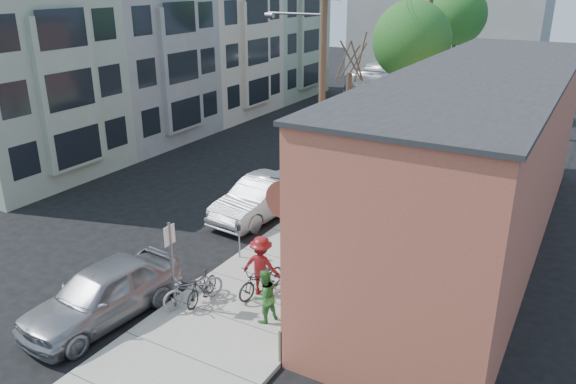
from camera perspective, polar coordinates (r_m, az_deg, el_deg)
The scene contains 27 objects.
ground at distance 22.08m, azimuth -8.82°, elevation -4.87°, with size 120.00×120.00×0.00m, color black.
sidewalk at distance 29.26m, azimuth 11.35°, elevation 1.73°, with size 4.50×58.00×0.15m, color #A8A89B.
cafe_building at distance 21.63m, azimuth 18.66°, elevation 3.10°, with size 6.60×20.20×6.61m.
apartment_row at distance 38.57m, azimuth -10.38°, elevation 13.22°, with size 6.30×32.00×9.00m.
end_cap_building at distance 59.32m, azimuth 15.98°, elevation 16.89°, with size 18.00×8.00×12.00m, color gray.
sign_post at distance 16.99m, azimuth -11.76°, elevation -6.50°, with size 0.07×0.45×2.80m.
parking_meter_near at distance 19.96m, azimuth -5.00°, elevation -4.49°, with size 0.14×0.14×1.24m.
parking_meter_far at distance 28.26m, azimuth 6.63°, elevation 3.26°, with size 0.14×0.14×1.24m.
utility_pole_near at distance 23.50m, azimuth 3.37°, elevation 10.86°, with size 3.57×0.28×10.00m.
utility_pole_far at distance 37.11m, azimuth 13.92°, elevation 13.97°, with size 1.80×0.28×10.00m.
tree_bare at distance 25.59m, azimuth 6.01°, elevation 5.89°, with size 0.24×0.24×5.52m.
tree_leafy_mid at distance 32.81m, azimuth 12.45°, elevation 14.79°, with size 4.34×4.34×8.27m.
tree_leafy_far at distance 42.10m, azimuth 16.80°, elevation 16.81°, with size 4.06×4.06×8.94m.
patio_chair_a at distance 16.51m, azimuth 1.72°, elevation -11.88°, with size 0.50×0.50×0.88m, color #13452A, non-canonical shape.
patio_chair_b at distance 16.49m, azimuth 1.33°, elevation -11.94°, with size 0.50×0.50×0.88m, color #13452A, non-canonical shape.
patron_grey at distance 16.78m, azimuth -0.08°, elevation -9.22°, with size 0.70×0.46×1.91m, color gray.
patron_green at distance 16.43m, azimuth -2.42°, elevation -10.52°, with size 0.80×0.62×1.64m, color #317B32.
cyclist at distance 17.65m, azimuth -2.72°, elevation -7.51°, with size 1.27×0.73×1.97m, color maroon.
cyclist_bike at distance 17.87m, azimuth -2.70°, elevation -8.82°, with size 0.69×1.97×1.03m, color black.
parked_bike_a at distance 17.68m, azimuth -8.76°, elevation -9.53°, with size 0.46×1.65×0.99m, color black.
parked_bike_b at distance 17.58m, azimuth -9.58°, elevation -9.61°, with size 0.71×2.03×1.07m, color gray.
car_0 at distance 17.62m, azimuth -18.33°, elevation -9.74°, with size 2.03×5.05×1.72m, color gray.
car_1 at distance 23.63m, azimuth -2.74°, elevation -0.59°, with size 1.79×5.15×1.70m, color #B3B5BB.
car_2 at distance 28.60m, azimuth 3.71°, elevation 3.31°, with size 2.40×5.90×1.71m, color black.
car_3 at distance 33.83m, azimuth 8.11°, elevation 5.64°, with size 2.24×4.87×1.35m, color #9EA1A6.
car_4 at distance 38.79m, azimuth 11.09°, elevation 7.69°, with size 1.76×5.04×1.66m, color #A1A2A9.
bus at distance 45.64m, azimuth 10.72°, elevation 10.83°, with size 2.88×12.30×3.43m, color white.
Camera 1 is at (12.61, -15.38, 9.58)m, focal length 35.00 mm.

